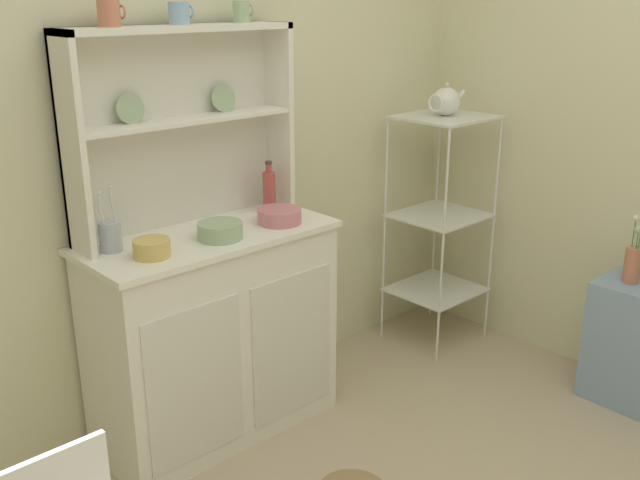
# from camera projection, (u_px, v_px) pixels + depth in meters

# --- Properties ---
(wall_back) EXTENTS (3.84, 0.05, 2.50)m
(wall_back) POSITION_uv_depth(u_px,v_px,m) (176.00, 124.00, 2.84)
(wall_back) COLOR beige
(wall_back) RESTS_ON ground
(hutch_cabinet) EXTENTS (1.00, 0.45, 0.86)m
(hutch_cabinet) POSITION_uv_depth(u_px,v_px,m) (215.00, 333.00, 2.90)
(hutch_cabinet) COLOR white
(hutch_cabinet) RESTS_ON ground
(hutch_shelf_unit) EXTENTS (0.93, 0.18, 0.77)m
(hutch_shelf_unit) POSITION_uv_depth(u_px,v_px,m) (179.00, 114.00, 2.73)
(hutch_shelf_unit) COLOR silver
(hutch_shelf_unit) RESTS_ON hutch_cabinet
(bakers_rack) EXTENTS (0.43, 0.39, 1.18)m
(bakers_rack) POSITION_uv_depth(u_px,v_px,m) (440.00, 207.00, 3.62)
(bakers_rack) COLOR silver
(bakers_rack) RESTS_ON ground
(cup_terracotta_0) EXTENTS (0.09, 0.08, 0.09)m
(cup_terracotta_0) POSITION_uv_depth(u_px,v_px,m) (109.00, 13.00, 2.41)
(cup_terracotta_0) COLOR #C67556
(cup_terracotta_0) RESTS_ON hutch_shelf_unit
(cup_sky_1) EXTENTS (0.09, 0.08, 0.08)m
(cup_sky_1) POSITION_uv_depth(u_px,v_px,m) (179.00, 13.00, 2.59)
(cup_sky_1) COLOR #8EB2D1
(cup_sky_1) RESTS_ON hutch_shelf_unit
(cup_sage_2) EXTENTS (0.08, 0.06, 0.08)m
(cup_sage_2) POSITION_uv_depth(u_px,v_px,m) (242.00, 12.00, 2.76)
(cup_sage_2) COLOR #9EB78E
(cup_sage_2) RESTS_ON hutch_shelf_unit
(bowl_mixing_large) EXTENTS (0.13, 0.13, 0.06)m
(bowl_mixing_large) POSITION_uv_depth(u_px,v_px,m) (152.00, 248.00, 2.51)
(bowl_mixing_large) COLOR #DBB760
(bowl_mixing_large) RESTS_ON hutch_cabinet
(bowl_floral_medium) EXTENTS (0.17, 0.17, 0.06)m
(bowl_floral_medium) POSITION_uv_depth(u_px,v_px,m) (220.00, 231.00, 2.70)
(bowl_floral_medium) COLOR #9EB78E
(bowl_floral_medium) RESTS_ON hutch_cabinet
(bowl_cream_small) EXTENTS (0.18, 0.18, 0.06)m
(bowl_cream_small) POSITION_uv_depth(u_px,v_px,m) (280.00, 216.00, 2.89)
(bowl_cream_small) COLOR #D17A84
(bowl_cream_small) RESTS_ON hutch_cabinet
(jam_bottle) EXTENTS (0.05, 0.05, 0.21)m
(jam_bottle) POSITION_uv_depth(u_px,v_px,m) (269.00, 190.00, 3.03)
(jam_bottle) COLOR #B74C47
(jam_bottle) RESTS_ON hutch_cabinet
(utensil_jar) EXTENTS (0.08, 0.08, 0.25)m
(utensil_jar) POSITION_uv_depth(u_px,v_px,m) (110.00, 236.00, 2.56)
(utensil_jar) COLOR #B2B7C6
(utensil_jar) RESTS_ON hutch_cabinet
(porcelain_teapot) EXTENTS (0.23, 0.14, 0.16)m
(porcelain_teapot) POSITION_uv_depth(u_px,v_px,m) (446.00, 101.00, 3.45)
(porcelain_teapot) COLOR white
(porcelain_teapot) RESTS_ON bakers_rack
(flower_vase) EXTENTS (0.07, 0.07, 0.30)m
(flower_vase) POSITION_uv_depth(u_px,v_px,m) (633.00, 260.00, 3.08)
(flower_vase) COLOR #C67556
(flower_vase) RESTS_ON side_shelf_blue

